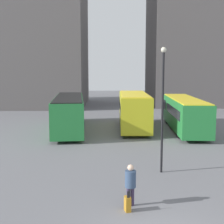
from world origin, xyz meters
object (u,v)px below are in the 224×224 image
Objects in this scene: bus_2 at (184,113)px; suitcase at (128,204)px; lamp_post_0 at (163,101)px; bus_0 at (69,112)px; bus_1 at (134,110)px; traveler at (130,181)px.

bus_2 is 17.94m from suitcase.
bus_2 is 13.00m from lamp_post_0.
lamp_post_0 is at bearing 164.30° from bus_2.
bus_0 is 1.31× the size of bus_1.
lamp_post_0 reaches higher than traveler.
bus_1 is 5.56× the size of traveler.
bus_1 is 1.43× the size of lamp_post_0.
bus_2 is at bearing -33.59° from suitcase.
bus_1 reaches higher than bus_0.
traveler is at bearing -28.94° from suitcase.
suitcase is (-1.74, -17.44, -1.49)m from bus_1.
lamp_post_0 is at bearing -38.30° from traveler.
bus_2 is at bearing -33.72° from traveler.
lamp_post_0 reaches higher than suitcase.
bus_2 is at bearing -97.03° from bus_0.
bus_0 is 5.99m from bus_1.
bus_1 is 17.59m from suitcase.
lamp_post_0 is at bearing -158.25° from bus_0.
bus_0 reaches higher than suitcase.
bus_0 is 17.17m from traveler.
bus_1 reaches higher than suitcase.
bus_0 is 1.88× the size of lamp_post_0.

